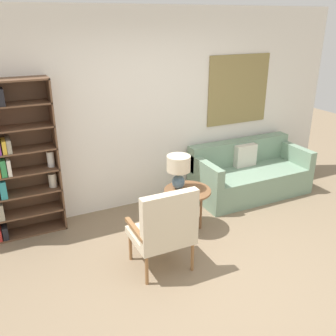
{
  "coord_description": "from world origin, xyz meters",
  "views": [
    {
      "loc": [
        -1.86,
        -2.64,
        2.55
      ],
      "look_at": [
        -0.08,
        1.02,
        0.9
      ],
      "focal_mm": 40.0,
      "sensor_mm": 36.0,
      "label": 1
    }
  ],
  "objects_px": {
    "table_lamp": "(179,167)",
    "side_table": "(187,194)",
    "armchair": "(165,227)",
    "bookshelf": "(6,161)",
    "couch": "(248,174)"
  },
  "relations": [
    {
      "from": "armchair",
      "to": "table_lamp",
      "type": "bearing_deg",
      "value": 54.33
    },
    {
      "from": "side_table",
      "to": "table_lamp",
      "type": "distance_m",
      "value": 0.36
    },
    {
      "from": "armchair",
      "to": "couch",
      "type": "distance_m",
      "value": 2.35
    },
    {
      "from": "armchair",
      "to": "table_lamp",
      "type": "distance_m",
      "value": 0.98
    },
    {
      "from": "couch",
      "to": "table_lamp",
      "type": "xyz_separation_m",
      "value": [
        -1.45,
        -0.45,
        0.54
      ]
    },
    {
      "from": "armchair",
      "to": "couch",
      "type": "xyz_separation_m",
      "value": [
        2.0,
        1.21,
        -0.25
      ]
    },
    {
      "from": "side_table",
      "to": "couch",
      "type": "bearing_deg",
      "value": 21.56
    },
    {
      "from": "table_lamp",
      "to": "side_table",
      "type": "bearing_deg",
      "value": -46.35
    },
    {
      "from": "armchair",
      "to": "couch",
      "type": "height_order",
      "value": "armchair"
    },
    {
      "from": "couch",
      "to": "side_table",
      "type": "bearing_deg",
      "value": -158.44
    },
    {
      "from": "bookshelf",
      "to": "side_table",
      "type": "height_order",
      "value": "bookshelf"
    },
    {
      "from": "table_lamp",
      "to": "bookshelf",
      "type": "bearing_deg",
      "value": 159.47
    },
    {
      "from": "side_table",
      "to": "table_lamp",
      "type": "height_order",
      "value": "table_lamp"
    },
    {
      "from": "bookshelf",
      "to": "armchair",
      "type": "height_order",
      "value": "bookshelf"
    },
    {
      "from": "armchair",
      "to": "table_lamp",
      "type": "relative_size",
      "value": 2.22
    }
  ]
}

